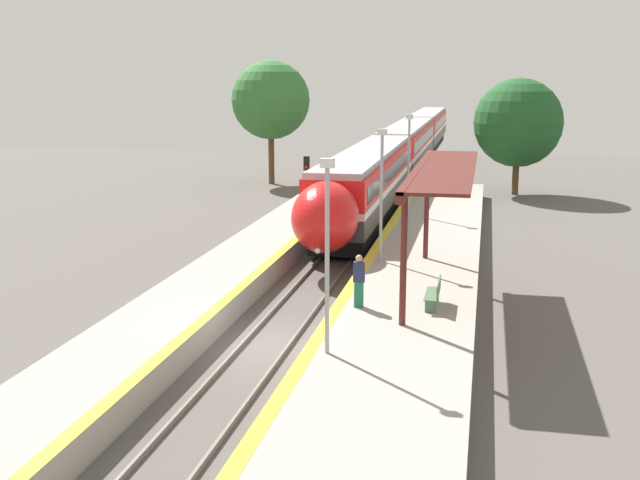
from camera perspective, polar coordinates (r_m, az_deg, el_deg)
The scene contains 15 objects.
ground_plane at distance 24.97m, azimuth -3.83°, elevation -7.55°, with size 120.00×120.00×0.00m, color #56514C.
rail_left at distance 25.14m, azimuth -5.42°, elevation -7.26°, with size 0.08×90.00×0.15m, color slate.
rail_right at distance 24.77m, azimuth -2.21°, elevation -7.51°, with size 0.08×90.00×0.15m, color slate.
train at distance 64.92m, azimuth 6.08°, elevation 6.56°, with size 2.88×68.93×4.06m.
platform_right at distance 24.11m, azimuth 5.41°, elevation -7.22°, with size 4.58×64.00×0.86m.
platform_left at distance 25.88m, azimuth -10.95°, elevation -6.04°, with size 3.22×64.00×0.86m.
platform_bench at distance 26.07m, azimuth 8.18°, elevation -3.73°, with size 0.44×1.71×0.89m.
person_waiting at distance 25.73m, azimuth 2.79°, elevation -2.86°, with size 0.36×0.23×1.72m.
railway_signal at distance 40.32m, azimuth -0.96°, elevation 3.71°, with size 0.28×0.28×4.16m.
lamppost_near at distance 21.03m, azimuth 0.51°, elevation -0.26°, with size 0.36×0.20×5.26m.
lamppost_mid at distance 31.68m, azimuth 4.39°, elevation 3.83°, with size 0.36×0.20×5.26m.
lamppost_far at distance 42.49m, azimuth 6.32°, elevation 5.85°, with size 0.36×0.20×5.26m.
station_canopy at distance 27.76m, azimuth 8.18°, elevation 4.58°, with size 2.02×11.97×4.25m.
background_tree_left at distance 60.15m, azimuth -3.53°, elevation 9.90°, with size 5.79×5.79×9.13m.
background_tree_right at distance 56.30m, azimuth 13.92°, elevation 8.09°, with size 5.98×5.98×7.90m.
Camera 1 is at (6.40, -22.66, 8.31)m, focal length 45.00 mm.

